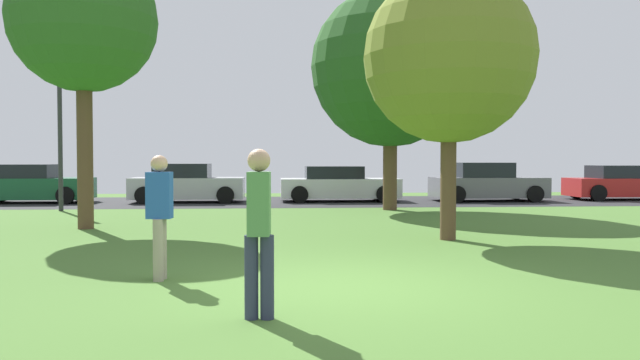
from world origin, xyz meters
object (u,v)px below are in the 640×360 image
(birch_tree_lone, at_px, (449,58))
(parked_car_grey, at_px, (486,184))
(oak_tree_right, at_px, (390,68))
(parked_car_red, at_px, (623,184))
(parked_car_green, at_px, (31,185))
(parked_car_white, at_px, (338,185))
(person_catcher, at_px, (160,211))
(maple_tree_near, at_px, (83,20))
(parked_car_silver, at_px, (187,185))
(person_bystander, at_px, (259,225))
(street_lamp_post, at_px, (60,139))

(birch_tree_lone, distance_m, parked_car_grey, 12.63)
(oak_tree_right, distance_m, parked_car_red, 11.82)
(parked_car_green, distance_m, parked_car_white, 11.53)
(birch_tree_lone, bearing_deg, person_catcher, -142.58)
(maple_tree_near, xyz_separation_m, parked_car_white, (6.86, 9.03, -4.20))
(maple_tree_near, xyz_separation_m, parked_car_silver, (1.10, 8.91, -4.16))
(parked_car_grey, bearing_deg, birch_tree_lone, -112.70)
(person_catcher, relative_size, parked_car_grey, 0.39)
(maple_tree_near, relative_size, parked_car_red, 1.48)
(maple_tree_near, xyz_separation_m, person_catcher, (2.87, -6.39, -3.91))
(maple_tree_near, bearing_deg, oak_tree_right, 31.13)
(birch_tree_lone, height_order, person_bystander, birch_tree_lone)
(maple_tree_near, relative_size, street_lamp_post, 1.46)
(parked_car_silver, relative_size, parked_car_white, 0.92)
(person_catcher, xyz_separation_m, street_lamp_post, (-5.17, 11.56, 1.33))
(maple_tree_near, bearing_deg, person_bystander, -63.51)
(oak_tree_right, distance_m, parked_car_silver, 8.96)
(parked_car_white, distance_m, street_lamp_post, 10.07)
(parked_car_white, distance_m, parked_car_red, 11.54)
(parked_car_green, xyz_separation_m, parked_car_red, (23.07, 0.16, -0.03))
(birch_tree_lone, relative_size, person_bystander, 3.12)
(oak_tree_right, bearing_deg, maple_tree_near, -148.87)
(birch_tree_lone, distance_m, maple_tree_near, 8.38)
(birch_tree_lone, relative_size, maple_tree_near, 0.82)
(person_bystander, height_order, parked_car_white, person_bystander)
(birch_tree_lone, xyz_separation_m, person_bystander, (-3.64, -5.97, -2.69))
(person_catcher, xyz_separation_m, parked_car_grey, (9.76, 15.17, -0.24))
(person_bystander, xyz_separation_m, parked_car_grey, (8.38, 17.30, -0.27))
(birch_tree_lone, height_order, parked_car_red, birch_tree_lone)
(parked_car_grey, bearing_deg, street_lamp_post, -166.42)
(birch_tree_lone, xyz_separation_m, parked_car_silver, (-6.79, 11.47, -2.97))
(parked_car_silver, height_order, street_lamp_post, street_lamp_post)
(person_bystander, xyz_separation_m, parked_car_silver, (-3.16, 17.44, -0.29))
(oak_tree_right, bearing_deg, person_bystander, -106.00)
(street_lamp_post, bearing_deg, maple_tree_near, -66.04)
(oak_tree_right, xyz_separation_m, maple_tree_near, (-8.10, -4.89, 0.28))
(parked_car_white, bearing_deg, parked_car_green, -179.94)
(person_catcher, relative_size, parked_car_green, 0.39)
(oak_tree_right, bearing_deg, parked_car_grey, 40.61)
(person_catcher, height_order, person_bystander, person_bystander)
(parked_car_white, bearing_deg, street_lamp_post, -157.14)
(person_catcher, bearing_deg, parked_car_red, -130.34)
(person_catcher, relative_size, person_bystander, 0.97)
(parked_car_silver, xyz_separation_m, street_lamp_post, (-3.39, -3.74, 1.58))
(street_lamp_post, bearing_deg, birch_tree_lone, -37.16)
(parked_car_red, bearing_deg, parked_car_green, -179.61)
(oak_tree_right, height_order, maple_tree_near, oak_tree_right)
(person_catcher, distance_m, parked_car_grey, 18.03)
(maple_tree_near, relative_size, parked_car_white, 1.44)
(parked_car_green, relative_size, parked_car_grey, 0.99)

